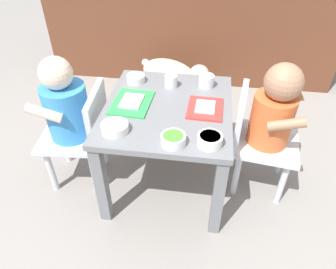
% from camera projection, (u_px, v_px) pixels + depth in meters
% --- Properties ---
extents(ground_plane, '(7.00, 7.00, 0.00)m').
position_uv_depth(ground_plane, '(168.00, 178.00, 1.56)').
color(ground_plane, gray).
extents(kitchen_cabinet_back, '(2.01, 0.40, 1.02)m').
position_uv_depth(kitchen_cabinet_back, '(192.00, 4.00, 2.15)').
color(kitchen_cabinet_back, brown).
rests_on(kitchen_cabinet_back, ground).
extents(dining_table, '(0.53, 0.59, 0.43)m').
position_uv_depth(dining_table, '(168.00, 121.00, 1.34)').
color(dining_table, slate).
rests_on(dining_table, ground).
extents(seated_child_left, '(0.30, 0.30, 0.64)m').
position_uv_depth(seated_child_left, '(69.00, 111.00, 1.34)').
color(seated_child_left, silver).
rests_on(seated_child_left, ground).
extents(seated_child_right, '(0.31, 0.31, 0.63)m').
position_uv_depth(seated_child_right, '(270.00, 116.00, 1.30)').
color(seated_child_right, silver).
rests_on(seated_child_right, ground).
extents(dog, '(0.48, 0.31, 0.30)m').
position_uv_depth(dog, '(173.00, 75.00, 2.01)').
color(dog, beige).
rests_on(dog, ground).
extents(food_tray_left, '(0.16, 0.21, 0.02)m').
position_uv_depth(food_tray_left, '(132.00, 102.00, 1.31)').
color(food_tray_left, green).
rests_on(food_tray_left, dining_table).
extents(food_tray_right, '(0.15, 0.18, 0.02)m').
position_uv_depth(food_tray_right, '(205.00, 108.00, 1.27)').
color(food_tray_right, red).
rests_on(food_tray_right, dining_table).
extents(water_cup_left, '(0.06, 0.06, 0.06)m').
position_uv_depth(water_cup_left, '(171.00, 82.00, 1.40)').
color(water_cup_left, white).
rests_on(water_cup_left, dining_table).
extents(water_cup_right, '(0.07, 0.07, 0.06)m').
position_uv_depth(water_cup_right, '(206.00, 82.00, 1.41)').
color(water_cup_right, white).
rests_on(water_cup_right, dining_table).
extents(veggie_bowl_far, '(0.10, 0.10, 0.03)m').
position_uv_depth(veggie_bowl_far, '(115.00, 127.00, 1.15)').
color(veggie_bowl_far, white).
rests_on(veggie_bowl_far, dining_table).
extents(cereal_bowl_right_side, '(0.09, 0.09, 0.04)m').
position_uv_depth(cereal_bowl_right_side, '(173.00, 139.00, 1.09)').
color(cereal_bowl_right_side, white).
rests_on(cereal_bowl_right_side, dining_table).
extents(veggie_bowl_near, '(0.08, 0.08, 0.03)m').
position_uv_depth(veggie_bowl_near, '(136.00, 78.00, 1.44)').
color(veggie_bowl_near, white).
rests_on(veggie_bowl_near, dining_table).
extents(cereal_bowl_left_side, '(0.09, 0.09, 0.04)m').
position_uv_depth(cereal_bowl_left_side, '(210.00, 140.00, 1.09)').
color(cereal_bowl_left_side, white).
rests_on(cereal_bowl_left_side, dining_table).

